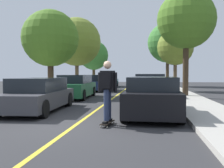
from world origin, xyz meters
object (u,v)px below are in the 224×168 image
Objects in this scene: parked_car_left_nearest at (38,95)px; street_tree_left_far at (94,55)px; parked_car_right_near at (150,86)px; parked_car_right_nearest at (153,97)px; skateboarder at (107,87)px; parked_car_left_far at (96,83)px; parked_car_right_far at (149,83)px; parked_car_left_farthest at (108,81)px; street_tree_right_near at (175,47)px; street_tree_left_near at (77,42)px; street_tree_left_nearest at (50,38)px; skateboard at (108,123)px; parked_car_left_near at (76,87)px; street_tree_right_nearest at (186,20)px; fire_hydrant at (46,91)px; street_tree_right_far at (168,43)px.

street_tree_left_far is (-2.20, 21.76, 3.10)m from parked_car_left_nearest.
street_tree_left_far reaches higher than parked_car_right_near.
parked_car_right_nearest is 2.38m from skateboarder.
street_tree_left_far is (-2.20, 9.65, 3.07)m from parked_car_left_far.
parked_car_right_far reaches higher than parked_car_left_nearest.
parked_car_right_far is 2.56× the size of skateboarder.
parked_car_right_near is at bearing -66.47° from street_tree_left_far.
parked_car_left_nearest is 1.06× the size of parked_car_left_farthest.
street_tree_right_near is (2.20, 6.84, 3.04)m from parked_car_right_near.
parked_car_left_nearest is 0.71× the size of street_tree_left_near.
parked_car_left_far is 10.36m from street_tree_left_far.
street_tree_left_nearest reaches higher than parked_car_right_near.
street_tree_left_far reaches higher than parked_car_right_far.
street_tree_right_near is at bearing 7.84° from parked_car_left_far.
parked_car_right_nearest is 23.65m from street_tree_left_far.
street_tree_left_nearest is at bearing 119.20° from skateboard.
street_tree_left_far is 1.04× the size of street_tree_right_near.
parked_car_left_farthest is 9.57m from street_tree_right_near.
parked_car_left_near is 16.63m from street_tree_left_far.
parked_car_left_far is 0.93× the size of parked_car_right_nearest.
skateboarder is at bearing -124.98° from parked_car_right_nearest.
street_tree_left_nearest is 9.03m from street_tree_right_nearest.
street_tree_left_far is (-6.77, 9.11, 3.06)m from parked_car_right_far.
parked_car_right_near is 7.54m from street_tree_left_nearest.
parked_car_right_near is 0.80× the size of street_tree_left_far.
street_tree_left_nearest is 3.22× the size of skateboarder.
parked_car_left_farthest is 14.67m from fire_hydrant.
street_tree_right_nearest is at bearing -1.81° from street_tree_left_nearest.
parked_car_left_far is at bearing 66.10° from street_tree_left_nearest.
skateboarder is at bearing -77.65° from parked_car_left_far.
street_tree_left_near reaches higher than parked_car_left_near.
skateboard is at bearing -77.61° from parked_car_left_far.
parked_car_left_near is 7.74m from parked_car_right_nearest.
parked_car_left_near is 2.58× the size of skateboarder.
parked_car_left_nearest is 19.06m from parked_car_left_farthest.
parked_car_right_nearest is at bearing 54.65° from skateboard.
parked_car_right_near is 0.76× the size of street_tree_left_nearest.
street_tree_right_nearest is (6.77, 1.30, 4.16)m from parked_car_left_near.
skateboard is at bearing -60.80° from street_tree_left_nearest.
street_tree_right_far reaches higher than parked_car_right_near.
street_tree_left_near reaches higher than parked_car_left_nearest.
street_tree_right_nearest is at bearing -38.12° from street_tree_left_near.
parked_car_left_farthest is at bearing 103.02° from parked_car_right_nearest.
street_tree_right_near is at bearing -44.16° from street_tree_left_far.
parked_car_left_nearest is 10.52m from street_tree_right_nearest.
parked_car_right_nearest is 0.59× the size of street_tree_right_far.
street_tree_right_near is at bearing 33.33° from street_tree_left_nearest.
street_tree_right_far is (8.97, 14.57, 1.27)m from street_tree_left_nearest.
parked_car_left_farthest is 8.55m from street_tree_right_far.
street_tree_right_nearest is at bearing -69.17° from parked_car_right_far.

